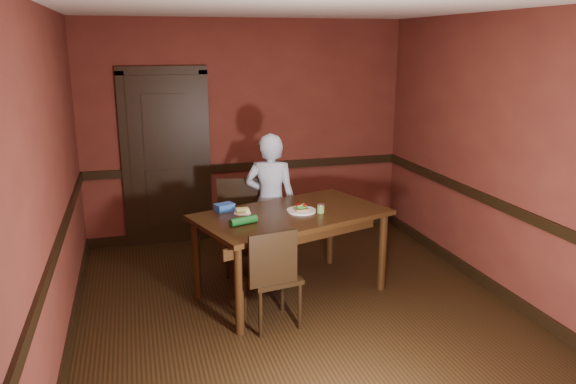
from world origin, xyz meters
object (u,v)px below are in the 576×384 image
chair_far (246,227)px  cheese_saucer (242,211)px  sauce_jar (321,208)px  food_tub (224,207)px  dining_table (291,254)px  chair_near (272,275)px  person (271,202)px  sandwich_plate (301,210)px

chair_far → cheese_saucer: 0.70m
sauce_jar → food_tub: size_ratio=0.40×
dining_table → cheese_saucer: 0.64m
cheese_saucer → food_tub: bearing=141.7°
chair_far → chair_near: chair_far is taller
dining_table → food_tub: bearing=142.0°
food_tub → dining_table: bearing=-40.0°
chair_far → person: 0.38m
chair_near → food_tub: (-0.27, 0.77, 0.42)m
cheese_saucer → sandwich_plate: bearing=-9.3°
cheese_saucer → food_tub: 0.19m
chair_far → cheese_saucer: chair_far is taller
sandwich_plate → dining_table: bearing=-176.2°
chair_near → food_tub: bearing=-79.9°
dining_table → sauce_jar: size_ratio=21.34×
chair_far → person: bearing=13.2°
chair_near → sandwich_plate: (0.44, 0.56, 0.40)m
person → sauce_jar: 0.85m
dining_table → chair_far: bearing=96.1°
person → food_tub: size_ratio=7.14×
chair_far → food_tub: chair_far is taller
chair_far → chair_near: size_ratio=1.08×
dining_table → chair_near: chair_near is taller
chair_near → cheese_saucer: (-0.12, 0.65, 0.40)m
food_tub → person: bearing=19.7°
sauce_jar → food_tub: sauce_jar is taller
chair_far → sandwich_plate: (0.41, -0.68, 0.36)m
chair_far → sauce_jar: chair_far is taller
chair_near → food_tub: chair_near is taller
chair_near → cheese_saucer: chair_near is taller
sandwich_plate → sauce_jar: (0.17, -0.08, 0.02)m
food_tub → sauce_jar: bearing=-38.8°
sandwich_plate → cheese_saucer: sandwich_plate is taller
sandwich_plate → person: bearing=101.0°
sauce_jar → cheese_saucer: 0.75m
chair_near → sauce_jar: sauce_jar is taller
person → food_tub: bearing=61.5°
chair_near → sandwich_plate: bearing=-137.5°
sauce_jar → chair_near: bearing=-141.9°
person → cheese_saucer: 0.74m
person → food_tub: 0.76m
chair_far → dining_table: bearing=-56.0°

